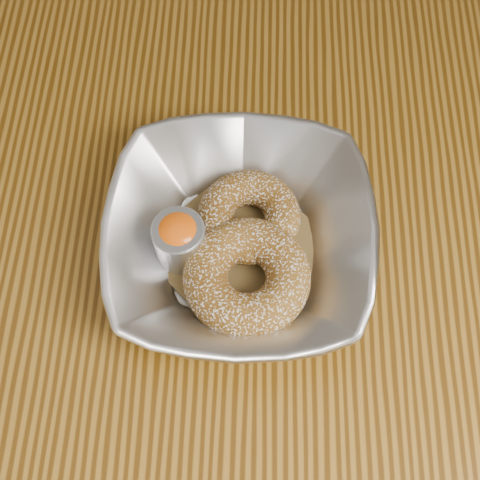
{
  "coord_description": "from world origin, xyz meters",
  "views": [
    {
      "loc": [
        0.07,
        -0.24,
        1.34
      ],
      "look_at": [
        0.06,
        0.03,
        0.78
      ],
      "focal_mm": 50.0,
      "sensor_mm": 36.0,
      "label": 1
    }
  ],
  "objects_px": {
    "table": "(181,317)",
    "serving_bowl": "(240,240)",
    "donut_back": "(249,216)",
    "donut_front": "(247,277)",
    "ramekin": "(179,239)"
  },
  "relations": [
    {
      "from": "ramekin",
      "to": "table",
      "type": "bearing_deg",
      "value": -105.28
    },
    {
      "from": "donut_back",
      "to": "ramekin",
      "type": "xyz_separation_m",
      "value": [
        -0.06,
        -0.03,
        0.01
      ]
    },
    {
      "from": "serving_bowl",
      "to": "donut_back",
      "type": "relative_size",
      "value": 2.54
    },
    {
      "from": "table",
      "to": "donut_back",
      "type": "bearing_deg",
      "value": 39.56
    },
    {
      "from": "serving_bowl",
      "to": "donut_back",
      "type": "distance_m",
      "value": 0.03
    },
    {
      "from": "donut_front",
      "to": "ramekin",
      "type": "distance_m",
      "value": 0.07
    },
    {
      "from": "table",
      "to": "ramekin",
      "type": "height_order",
      "value": "ramekin"
    },
    {
      "from": "serving_bowl",
      "to": "donut_back",
      "type": "bearing_deg",
      "value": 73.6
    },
    {
      "from": "table",
      "to": "serving_bowl",
      "type": "bearing_deg",
      "value": 27.1
    },
    {
      "from": "ramekin",
      "to": "donut_back",
      "type": "bearing_deg",
      "value": 25.78
    },
    {
      "from": "serving_bowl",
      "to": "donut_front",
      "type": "xyz_separation_m",
      "value": [
        0.01,
        -0.04,
        -0.0
      ]
    },
    {
      "from": "donut_back",
      "to": "donut_front",
      "type": "height_order",
      "value": "donut_front"
    },
    {
      "from": "table",
      "to": "serving_bowl",
      "type": "xyz_separation_m",
      "value": [
        0.06,
        0.03,
        0.13
      ]
    },
    {
      "from": "table",
      "to": "donut_front",
      "type": "relative_size",
      "value": 10.23
    },
    {
      "from": "table",
      "to": "serving_bowl",
      "type": "distance_m",
      "value": 0.15
    }
  ]
}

